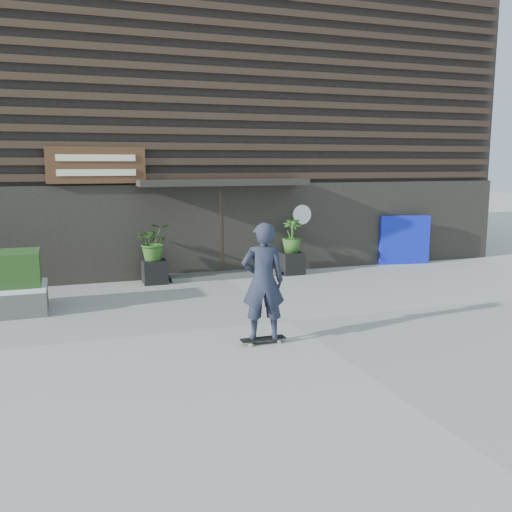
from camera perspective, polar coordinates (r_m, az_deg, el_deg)
name	(u,v)px	position (r m, az deg, el deg)	size (l,w,h in m)	color
ground	(289,321)	(11.05, 3.34, -6.63)	(80.00, 80.00, 0.00)	#9F9C96
entrance_step	(224,275)	(15.27, -3.27, -1.90)	(3.00, 0.80, 0.12)	#494947
planter_pot_left	(155,272)	(14.64, -10.24, -1.58)	(0.60, 0.60, 0.60)	black
bamboo_left	(154,242)	(14.51, -10.33, 1.45)	(0.86, 0.75, 0.96)	#2D591E
planter_pot_right	(291,263)	(15.66, 3.62, -0.73)	(0.60, 0.60, 0.60)	black
bamboo_right	(292,235)	(15.54, 3.65, 2.10)	(0.54, 0.54, 0.96)	#2D591E
blue_tarp	(405,240)	(17.68, 14.84, 1.59)	(1.59, 0.12, 1.49)	#0D18B1
building	(181,136)	(20.21, -7.65, 11.98)	(18.00, 11.00, 8.00)	black
skateboarder	(263,281)	(9.45, 0.72, -2.60)	(0.81, 0.61, 2.08)	black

